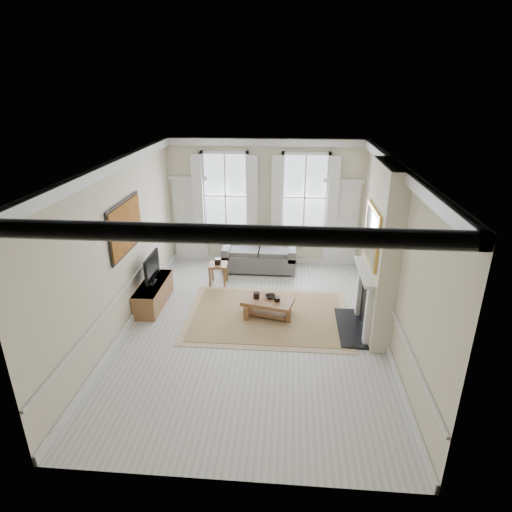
# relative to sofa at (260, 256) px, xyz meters

# --- Properties ---
(floor) EXTENTS (7.20, 7.20, 0.00)m
(floor) POSITION_rel_sofa_xyz_m (0.10, -3.11, -0.37)
(floor) COLOR #B7B5AD
(floor) RESTS_ON ground
(ceiling) EXTENTS (7.20, 7.20, 0.00)m
(ceiling) POSITION_rel_sofa_xyz_m (0.10, -3.11, 3.03)
(ceiling) COLOR white
(ceiling) RESTS_ON back_wall
(back_wall) EXTENTS (5.20, 0.00, 5.20)m
(back_wall) POSITION_rel_sofa_xyz_m (0.10, 0.49, 1.33)
(back_wall) COLOR beige
(back_wall) RESTS_ON floor
(left_wall) EXTENTS (0.00, 7.20, 7.20)m
(left_wall) POSITION_rel_sofa_xyz_m (-2.50, -3.11, 1.33)
(left_wall) COLOR beige
(left_wall) RESTS_ON floor
(right_wall) EXTENTS (0.00, 7.20, 7.20)m
(right_wall) POSITION_rel_sofa_xyz_m (2.70, -3.11, 1.33)
(right_wall) COLOR beige
(right_wall) RESTS_ON floor
(window_left) EXTENTS (1.26, 0.20, 2.20)m
(window_left) POSITION_rel_sofa_xyz_m (-0.95, 0.44, 1.53)
(window_left) COLOR #B2BCC6
(window_left) RESTS_ON back_wall
(window_right) EXTENTS (1.26, 0.20, 2.20)m
(window_right) POSITION_rel_sofa_xyz_m (1.15, 0.44, 1.53)
(window_right) COLOR #B2BCC6
(window_right) RESTS_ON back_wall
(door_left) EXTENTS (0.90, 0.08, 2.30)m
(door_left) POSITION_rel_sofa_xyz_m (-1.95, 0.45, 0.78)
(door_left) COLOR silver
(door_left) RESTS_ON floor
(door_right) EXTENTS (0.90, 0.08, 2.30)m
(door_right) POSITION_rel_sofa_xyz_m (2.15, 0.45, 0.78)
(door_right) COLOR silver
(door_right) RESTS_ON floor
(painting) EXTENTS (0.05, 1.66, 1.06)m
(painting) POSITION_rel_sofa_xyz_m (-2.46, -2.81, 1.68)
(painting) COLOR #A1621B
(painting) RESTS_ON left_wall
(chimney_breast) EXTENTS (0.35, 1.70, 3.38)m
(chimney_breast) POSITION_rel_sofa_xyz_m (2.52, -2.91, 1.33)
(chimney_breast) COLOR beige
(chimney_breast) RESTS_ON floor
(hearth) EXTENTS (0.55, 1.50, 0.05)m
(hearth) POSITION_rel_sofa_xyz_m (2.10, -2.91, -0.34)
(hearth) COLOR black
(hearth) RESTS_ON floor
(fireplace) EXTENTS (0.21, 1.45, 1.33)m
(fireplace) POSITION_rel_sofa_xyz_m (2.30, -2.91, 0.37)
(fireplace) COLOR silver
(fireplace) RESTS_ON floor
(mirror) EXTENTS (0.06, 1.26, 1.06)m
(mirror) POSITION_rel_sofa_xyz_m (2.31, -2.91, 1.68)
(mirror) COLOR gold
(mirror) RESTS_ON chimney_breast
(sofa) EXTENTS (1.93, 0.94, 0.88)m
(sofa) POSITION_rel_sofa_xyz_m (0.00, 0.00, 0.00)
(sofa) COLOR #565654
(sofa) RESTS_ON floor
(side_table) EXTENTS (0.47, 0.47, 0.54)m
(side_table) POSITION_rel_sofa_xyz_m (-0.96, -1.04, 0.07)
(side_table) COLOR brown
(side_table) RESTS_ON floor
(rug) EXTENTS (3.50, 2.60, 0.02)m
(rug) POSITION_rel_sofa_xyz_m (0.36, -2.53, -0.35)
(rug) COLOR #98744E
(rug) RESTS_ON floor
(coffee_table) EXTENTS (1.17, 0.85, 0.40)m
(coffee_table) POSITION_rel_sofa_xyz_m (0.36, -2.53, -0.05)
(coffee_table) COLOR brown
(coffee_table) RESTS_ON rug
(ceramic_pot_a) EXTENTS (0.14, 0.14, 0.14)m
(ceramic_pot_a) POSITION_rel_sofa_xyz_m (0.11, -2.48, 0.10)
(ceramic_pot_a) COLOR black
(ceramic_pot_a) RESTS_ON coffee_table
(ceramic_pot_b) EXTENTS (0.12, 0.12, 0.09)m
(ceramic_pot_b) POSITION_rel_sofa_xyz_m (0.56, -2.58, 0.08)
(ceramic_pot_b) COLOR black
(ceramic_pot_b) RESTS_ON coffee_table
(bowl) EXTENTS (0.29, 0.29, 0.06)m
(bowl) POSITION_rel_sofa_xyz_m (0.41, -2.43, 0.06)
(bowl) COLOR black
(bowl) RESTS_ON coffee_table
(tv_stand) EXTENTS (0.49, 1.52, 0.54)m
(tv_stand) POSITION_rel_sofa_xyz_m (-2.24, -2.23, -0.09)
(tv_stand) COLOR brown
(tv_stand) RESTS_ON floor
(tv) EXTENTS (0.08, 0.90, 0.68)m
(tv) POSITION_rel_sofa_xyz_m (-2.22, -2.23, 0.57)
(tv) COLOR black
(tv) RESTS_ON tv_stand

